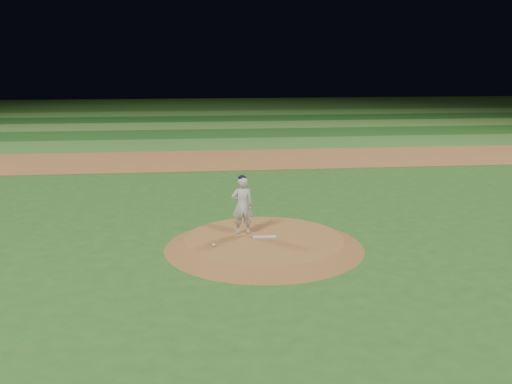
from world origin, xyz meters
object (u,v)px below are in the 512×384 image
(pitcher_on_mound, at_px, (242,205))
(rosin_bag, at_px, (214,245))
(pitchers_mound, at_px, (264,243))
(pitching_rubber, at_px, (264,237))

(pitcher_on_mound, bearing_deg, rosin_bag, -130.38)
(pitchers_mound, relative_size, rosin_bag, 52.03)
(pitching_rubber, height_order, rosin_bag, rosin_bag)
(pitcher_on_mound, bearing_deg, pitching_rubber, -38.05)
(pitcher_on_mound, bearing_deg, pitchers_mound, -42.93)
(pitchers_mound, xyz_separation_m, pitcher_on_mound, (-0.56, 0.52, 0.96))
(pitchers_mound, bearing_deg, pitcher_on_mound, 137.07)
(pitchers_mound, distance_m, pitcher_on_mound, 1.22)
(pitching_rubber, bearing_deg, pitcher_on_mound, 144.73)
(rosin_bag, distance_m, pitcher_on_mound, 1.54)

